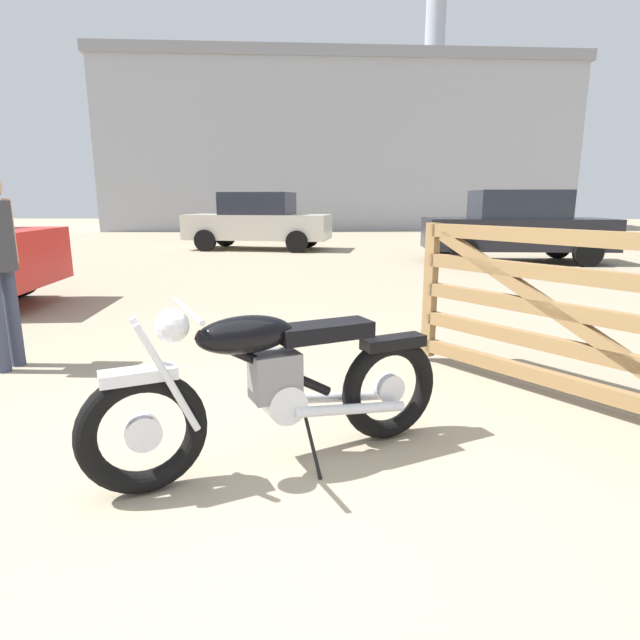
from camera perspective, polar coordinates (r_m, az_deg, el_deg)
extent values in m
plane|color=gray|center=(2.73, -6.69, -18.95)|extent=(80.00, 80.00, 0.00)
torus|color=black|center=(2.78, -18.76, -11.58)|extent=(0.62, 0.39, 0.64)
cylinder|color=silver|center=(2.78, -18.76, -11.58)|extent=(0.20, 0.15, 0.18)
torus|color=black|center=(3.24, 7.56, -7.41)|extent=(0.62, 0.39, 0.64)
cylinder|color=silver|center=(3.24, 7.56, -7.41)|extent=(0.20, 0.15, 0.18)
cube|color=silver|center=(2.67, -19.23, -5.70)|extent=(0.38, 0.28, 0.06)
cube|color=black|center=(3.16, 8.02, -2.42)|extent=(0.41, 0.30, 0.07)
cylinder|color=silver|center=(2.62, -16.25, -6.23)|extent=(0.27, 0.16, 0.58)
cylinder|color=silver|center=(2.76, -16.78, -5.28)|extent=(0.27, 0.16, 0.58)
sphere|color=silver|center=(2.63, -15.88, -0.61)|extent=(0.17, 0.17, 0.17)
cylinder|color=silver|center=(2.63, -14.26, 1.05)|extent=(0.31, 0.56, 0.03)
cylinder|color=black|center=(2.82, -5.80, -4.93)|extent=(0.70, 0.40, 0.47)
ellipsoid|color=black|center=(2.73, -8.17, -1.60)|extent=(0.56, 0.43, 0.20)
cube|color=black|center=(2.91, 0.52, -1.20)|extent=(0.57, 0.43, 0.09)
cube|color=slate|center=(2.86, -4.93, -6.12)|extent=(0.31, 0.28, 0.26)
cylinder|color=silver|center=(2.92, -4.13, -8.80)|extent=(0.29, 0.28, 0.22)
cylinder|color=silver|center=(3.02, 3.42, -9.69)|extent=(0.65, 0.38, 0.14)
cylinder|color=silver|center=(3.18, 1.66, -8.45)|extent=(0.65, 0.38, 0.14)
cylinder|color=black|center=(2.90, -0.90, -13.30)|extent=(0.13, 0.22, 0.33)
cube|color=olive|center=(4.78, 11.96, 3.14)|extent=(0.13, 0.13, 1.20)
cube|color=olive|center=(4.24, 24.02, -5.94)|extent=(1.58, 1.91, 0.11)
cube|color=olive|center=(4.17, 24.35, -2.55)|extent=(1.58, 1.91, 0.11)
cube|color=olive|center=(4.11, 24.68, 0.94)|extent=(1.58, 1.91, 0.11)
cube|color=olive|center=(4.07, 25.02, 4.53)|extent=(1.58, 1.91, 0.11)
cube|color=olive|center=(4.05, 25.38, 8.16)|extent=(1.58, 1.91, 0.11)
cube|color=olive|center=(4.11, 24.65, 0.67)|extent=(1.45, 1.76, 1.08)
cylinder|color=#383D51|center=(5.31, -30.52, 0.16)|extent=(0.12, 0.12, 0.86)
cylinder|color=tan|center=(5.30, -30.79, 8.32)|extent=(0.08, 0.08, 0.55)
cylinder|color=black|center=(9.16, -30.28, 4.16)|extent=(0.66, 0.27, 0.64)
cylinder|color=black|center=(12.18, 15.50, 7.16)|extent=(0.62, 0.21, 0.62)
cylinder|color=black|center=(13.86, 14.00, 7.89)|extent=(0.62, 0.21, 0.62)
cylinder|color=black|center=(13.03, 27.25, 6.55)|extent=(0.62, 0.21, 0.62)
cylinder|color=black|center=(14.61, 24.54, 7.35)|extent=(0.62, 0.21, 0.62)
cube|color=black|center=(13.33, 20.55, 8.82)|extent=(4.24, 1.81, 0.72)
cube|color=#232833|center=(13.31, 20.79, 11.74)|extent=(2.03, 1.60, 0.64)
cylinder|color=black|center=(16.44, -1.29, 9.00)|extent=(0.64, 0.28, 0.62)
cylinder|color=black|center=(14.76, -2.53, 8.54)|extent=(0.64, 0.28, 0.62)
cylinder|color=black|center=(17.15, -10.30, 8.96)|extent=(0.64, 0.28, 0.62)
cylinder|color=black|center=(15.54, -12.43, 8.48)|extent=(0.64, 0.28, 0.62)
cube|color=beige|center=(15.90, -6.74, 10.08)|extent=(4.39, 2.26, 0.72)
cube|color=#232833|center=(15.88, -6.81, 12.53)|extent=(2.19, 1.81, 0.64)
cube|color=#9EA0A8|center=(31.44, 1.37, 17.31)|extent=(23.80, 14.41, 7.67)
cube|color=gray|center=(32.01, 1.41, 24.63)|extent=(24.13, 14.74, 0.50)
cylinder|color=#9EA0A8|center=(34.05, 12.62, 30.85)|extent=(1.10, 1.10, 8.79)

